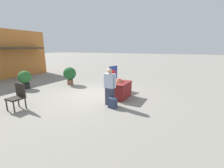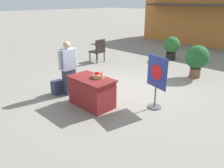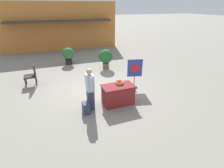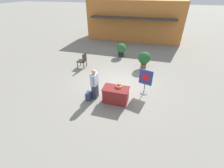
# 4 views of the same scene
# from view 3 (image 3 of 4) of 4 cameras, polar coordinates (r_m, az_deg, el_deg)

# --- Properties ---
(ground_plane) EXTENTS (120.00, 120.00, 0.00)m
(ground_plane) POSITION_cam_3_polar(r_m,az_deg,el_deg) (8.21, -3.21, -1.82)
(ground_plane) COLOR gray
(storefront_building) EXTENTS (9.75, 4.76, 3.91)m
(storefront_building) POSITION_cam_3_polar(r_m,az_deg,el_deg) (17.77, -17.03, 18.12)
(storefront_building) COLOR #C67533
(storefront_building) RESTS_ON ground_plane
(display_table) EXTENTS (1.25, 0.72, 0.78)m
(display_table) POSITION_cam_3_polar(r_m,az_deg,el_deg) (6.91, 1.98, -3.47)
(display_table) COLOR maroon
(display_table) RESTS_ON ground_plane
(apple_basket) EXTENTS (0.31, 0.31, 0.16)m
(apple_basket) POSITION_cam_3_polar(r_m,az_deg,el_deg) (6.88, 2.38, 0.57)
(apple_basket) COLOR tan
(apple_basket) RESTS_ON display_table
(person_visitor) EXTENTS (0.28, 0.61, 1.60)m
(person_visitor) POSITION_cam_3_polar(r_m,az_deg,el_deg) (6.46, -7.17, -1.63)
(person_visitor) COLOR #33384C
(person_visitor) RESTS_ON ground_plane
(backpack) EXTENTS (0.24, 0.34, 0.42)m
(backpack) POSITION_cam_3_polar(r_m,az_deg,el_deg) (6.48, -8.48, -7.71)
(backpack) COLOR #2D3856
(backpack) RESTS_ON ground_plane
(poster_board) EXTENTS (0.68, 0.36, 1.40)m
(poster_board) POSITION_cam_3_polar(r_m,az_deg,el_deg) (8.15, 7.42, 3.91)
(poster_board) COLOR #4C4C51
(poster_board) RESTS_ON ground_plane
(patio_chair) EXTENTS (0.56, 0.56, 1.04)m
(patio_chair) POSITION_cam_3_polar(r_m,az_deg,el_deg) (9.30, -24.65, 3.01)
(patio_chair) COLOR #28231E
(patio_chair) RESTS_ON ground_plane
(potted_plant_near_right) EXTENTS (0.84, 0.84, 1.19)m
(potted_plant_near_right) POSITION_cam_3_polar(r_m,az_deg,el_deg) (10.75, -2.06, 8.77)
(potted_plant_near_right) COLOR brown
(potted_plant_near_right) RESTS_ON ground_plane
(potted_plant_near_left) EXTENTS (0.76, 0.76, 1.09)m
(potted_plant_near_left) POSITION_cam_3_polar(r_m,az_deg,el_deg) (11.97, -14.12, 9.29)
(potted_plant_near_left) COLOR black
(potted_plant_near_left) RESTS_ON ground_plane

